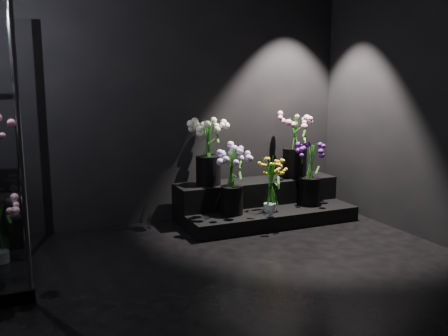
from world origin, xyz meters
TOP-DOWN VIEW (x-y plane):
  - floor at (0.00, 0.00)m, footprint 4.00×4.00m
  - wall_back at (0.00, 2.00)m, footprint 4.00×0.00m
  - display_riser at (0.92, 1.64)m, footprint 1.81×0.80m
  - bouquet_orange_bells at (0.88, 1.37)m, footprint 0.32×0.32m
  - bouquet_lilac at (0.48, 1.43)m, footprint 0.46×0.46m
  - bouquet_purple at (1.40, 1.44)m, footprint 0.36×0.36m
  - bouquet_cream_roses at (0.36, 1.75)m, footprint 0.51×0.51m
  - bouquet_pink_roses at (1.39, 1.73)m, footprint 0.46×0.46m

SIDE VIEW (x-z plane):
  - floor at x=0.00m, z-range 0.00..0.00m
  - display_riser at x=0.92m, z-range -0.03..0.37m
  - bouquet_orange_bells at x=0.88m, z-range 0.16..0.72m
  - bouquet_purple at x=1.40m, z-range 0.19..0.87m
  - bouquet_lilac at x=0.48m, z-range 0.20..0.87m
  - bouquet_cream_roses at x=0.36m, z-range 0.45..1.13m
  - bouquet_pink_roses at x=1.39m, z-range 0.45..1.15m
  - wall_back at x=0.00m, z-range -0.60..3.40m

